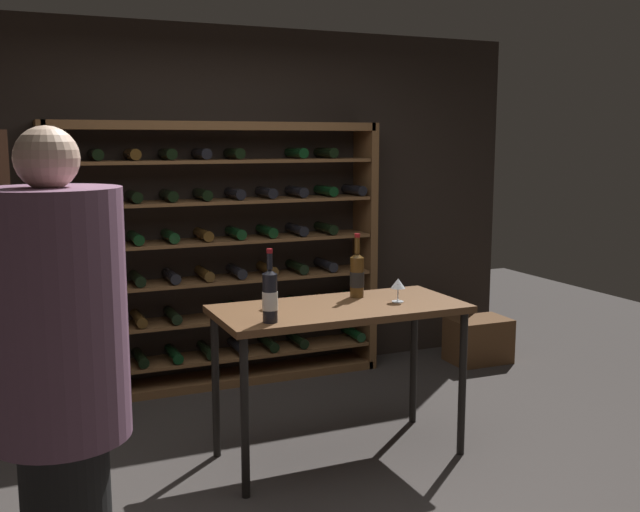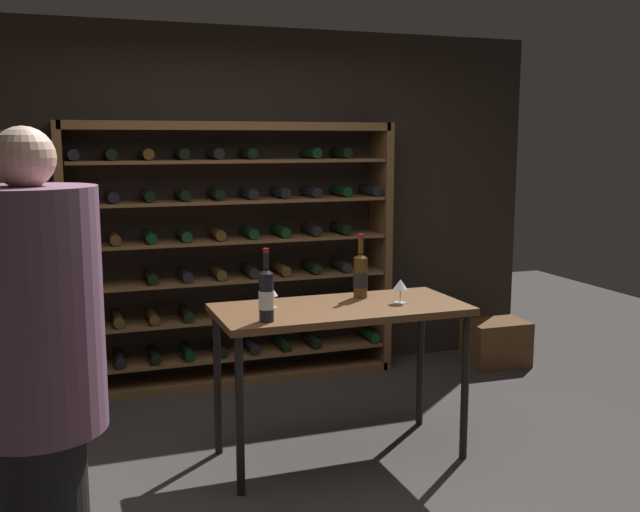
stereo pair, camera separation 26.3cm
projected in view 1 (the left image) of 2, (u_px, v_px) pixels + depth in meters
ground_plane at (320, 487)px, 3.86m from camera, size 10.08×10.08×0.00m
back_wall at (210, 206)px, 5.50m from camera, size 5.06×0.10×2.62m
wine_rack at (218, 256)px, 5.36m from camera, size 2.43×0.32×1.92m
tasting_table at (340, 321)px, 4.13m from camera, size 1.40×0.64×0.88m
person_guest_plum_blouse at (59, 374)px, 2.50m from camera, size 0.47×0.47×1.84m
wine_crate at (478, 340)px, 6.01m from camera, size 0.49×0.35×0.36m
wine_bottle_gold_foil at (357, 275)px, 4.31m from camera, size 0.08×0.08×0.38m
wine_bottle_black_capsule at (270, 295)px, 3.72m from camera, size 0.08×0.08×0.38m
wine_glass_stemmed_left at (271, 293)px, 4.03m from camera, size 0.08×0.08×0.12m
wine_glass_stemmed_center at (398, 285)px, 4.19m from camera, size 0.08×0.08×0.14m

